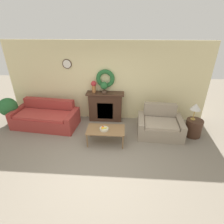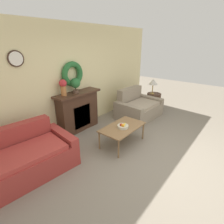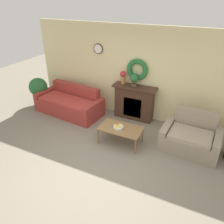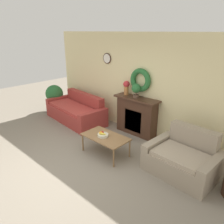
{
  "view_description": "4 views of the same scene",
  "coord_description": "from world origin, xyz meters",
  "px_view_note": "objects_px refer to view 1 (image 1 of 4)",
  "views": [
    {
      "loc": [
        0.56,
        -3.19,
        3.15
      ],
      "look_at": [
        0.24,
        1.54,
        0.74
      ],
      "focal_mm": 28.0,
      "sensor_mm": 36.0,
      "label": 1
    },
    {
      "loc": [
        -2.83,
        -1.06,
        2.26
      ],
      "look_at": [
        0.17,
        1.38,
        0.69
      ],
      "focal_mm": 28.0,
      "sensor_mm": 36.0,
      "label": 2
    },
    {
      "loc": [
        1.86,
        -3.23,
        3.41
      ],
      "look_at": [
        -0.29,
        1.33,
        0.65
      ],
      "focal_mm": 35.0,
      "sensor_mm": 36.0,
      "label": 3
    },
    {
      "loc": [
        3.26,
        -2.18,
        2.72
      ],
      "look_at": [
        -0.18,
        1.53,
        0.83
      ],
      "focal_mm": 35.0,
      "sensor_mm": 36.0,
      "label": 4
    }
  ],
  "objects_px": {
    "vase_on_mantel_left": "(94,86)",
    "coffee_table": "(106,130)",
    "couch_left": "(46,117)",
    "table_lamp": "(196,107)",
    "fruit_bowl": "(104,129)",
    "potted_plant_on_mantel": "(104,86)",
    "loveseat_right": "(160,125)",
    "side_table_by_loveseat": "(194,128)",
    "potted_plant_floor_by_couch": "(8,108)",
    "fireplace": "(105,106)"
  },
  "relations": [
    {
      "from": "loveseat_right",
      "to": "fruit_bowl",
      "type": "relative_size",
      "value": 5.56
    },
    {
      "from": "potted_plant_on_mantel",
      "to": "fruit_bowl",
      "type": "bearing_deg",
      "value": -84.71
    },
    {
      "from": "side_table_by_loveseat",
      "to": "potted_plant_floor_by_couch",
      "type": "relative_size",
      "value": 0.58
    },
    {
      "from": "couch_left",
      "to": "coffee_table",
      "type": "xyz_separation_m",
      "value": [
        2.12,
        -0.83,
        0.11
      ]
    },
    {
      "from": "fireplace",
      "to": "side_table_by_loveseat",
      "type": "bearing_deg",
      "value": -16.19
    },
    {
      "from": "fireplace",
      "to": "loveseat_right",
      "type": "distance_m",
      "value": 1.96
    },
    {
      "from": "vase_on_mantel_left",
      "to": "loveseat_right",
      "type": "bearing_deg",
      "value": -20.04
    },
    {
      "from": "side_table_by_loveseat",
      "to": "coffee_table",
      "type": "bearing_deg",
      "value": -168.46
    },
    {
      "from": "loveseat_right",
      "to": "vase_on_mantel_left",
      "type": "xyz_separation_m",
      "value": [
        -2.16,
        0.79,
        0.98
      ]
    },
    {
      "from": "loveseat_right",
      "to": "potted_plant_floor_by_couch",
      "type": "bearing_deg",
      "value": 179.93
    },
    {
      "from": "coffee_table",
      "to": "potted_plant_floor_by_couch",
      "type": "height_order",
      "value": "potted_plant_floor_by_couch"
    },
    {
      "from": "fruit_bowl",
      "to": "potted_plant_on_mantel",
      "type": "bearing_deg",
      "value": 95.29
    },
    {
      "from": "fruit_bowl",
      "to": "table_lamp",
      "type": "xyz_separation_m",
      "value": [
        2.66,
        0.64,
        0.46
      ]
    },
    {
      "from": "fruit_bowl",
      "to": "potted_plant_on_mantel",
      "type": "xyz_separation_m",
      "value": [
        -0.13,
        1.39,
        0.78
      ]
    },
    {
      "from": "loveseat_right",
      "to": "table_lamp",
      "type": "bearing_deg",
      "value": 4.41
    },
    {
      "from": "couch_left",
      "to": "loveseat_right",
      "type": "bearing_deg",
      "value": 2.11
    },
    {
      "from": "fireplace",
      "to": "vase_on_mantel_left",
      "type": "xyz_separation_m",
      "value": [
        -0.38,
        0.01,
        0.75
      ]
    },
    {
      "from": "vase_on_mantel_left",
      "to": "potted_plant_floor_by_couch",
      "type": "relative_size",
      "value": 0.42
    },
    {
      "from": "fireplace",
      "to": "potted_plant_on_mantel",
      "type": "relative_size",
      "value": 3.43
    },
    {
      "from": "fireplace",
      "to": "side_table_by_loveseat",
      "type": "distance_m",
      "value": 2.94
    },
    {
      "from": "fruit_bowl",
      "to": "vase_on_mantel_left",
      "type": "relative_size",
      "value": 0.65
    },
    {
      "from": "table_lamp",
      "to": "potted_plant_floor_by_couch",
      "type": "xyz_separation_m",
      "value": [
        -6.01,
        0.29,
        -0.36
      ]
    },
    {
      "from": "coffee_table",
      "to": "table_lamp",
      "type": "xyz_separation_m",
      "value": [
        2.61,
        0.59,
        0.54
      ]
    },
    {
      "from": "fireplace",
      "to": "couch_left",
      "type": "height_order",
      "value": "fireplace"
    },
    {
      "from": "side_table_by_loveseat",
      "to": "potted_plant_floor_by_couch",
      "type": "xyz_separation_m",
      "value": [
        -6.07,
        0.34,
        0.32
      ]
    },
    {
      "from": "coffee_table",
      "to": "side_table_by_loveseat",
      "type": "bearing_deg",
      "value": 11.54
    },
    {
      "from": "vase_on_mantel_left",
      "to": "potted_plant_on_mantel",
      "type": "height_order",
      "value": "vase_on_mantel_left"
    },
    {
      "from": "coffee_table",
      "to": "potted_plant_on_mantel",
      "type": "distance_m",
      "value": 1.61
    },
    {
      "from": "side_table_by_loveseat",
      "to": "potted_plant_on_mantel",
      "type": "distance_m",
      "value": 3.12
    },
    {
      "from": "loveseat_right",
      "to": "vase_on_mantel_left",
      "type": "relative_size",
      "value": 3.59
    },
    {
      "from": "couch_left",
      "to": "potted_plant_on_mantel",
      "type": "relative_size",
      "value": 5.91
    },
    {
      "from": "fruit_bowl",
      "to": "table_lamp",
      "type": "relative_size",
      "value": 0.48
    },
    {
      "from": "fireplace",
      "to": "couch_left",
      "type": "relative_size",
      "value": 0.58
    },
    {
      "from": "side_table_by_loveseat",
      "to": "potted_plant_on_mantel",
      "type": "xyz_separation_m",
      "value": [
        -2.85,
        0.8,
        1.01
      ]
    },
    {
      "from": "couch_left",
      "to": "side_table_by_loveseat",
      "type": "bearing_deg",
      "value": 2.54
    },
    {
      "from": "table_lamp",
      "to": "potted_plant_on_mantel",
      "type": "xyz_separation_m",
      "value": [
        -2.78,
        0.75,
        0.32
      ]
    },
    {
      "from": "coffee_table",
      "to": "table_lamp",
      "type": "height_order",
      "value": "table_lamp"
    },
    {
      "from": "loveseat_right",
      "to": "table_lamp",
      "type": "distance_m",
      "value": 1.17
    },
    {
      "from": "fruit_bowl",
      "to": "loveseat_right",
      "type": "bearing_deg",
      "value": 20.21
    },
    {
      "from": "side_table_by_loveseat",
      "to": "vase_on_mantel_left",
      "type": "bearing_deg",
      "value": 165.58
    },
    {
      "from": "potted_plant_on_mantel",
      "to": "couch_left",
      "type": "bearing_deg",
      "value": -165.06
    },
    {
      "from": "side_table_by_loveseat",
      "to": "potted_plant_floor_by_couch",
      "type": "distance_m",
      "value": 6.09
    },
    {
      "from": "potted_plant_on_mantel",
      "to": "loveseat_right",
      "type": "bearing_deg",
      "value": -22.98
    },
    {
      "from": "coffee_table",
      "to": "vase_on_mantel_left",
      "type": "xyz_separation_m",
      "value": [
        -0.53,
        1.37,
        0.87
      ]
    },
    {
      "from": "couch_left",
      "to": "fruit_bowl",
      "type": "xyz_separation_m",
      "value": [
        2.07,
        -0.87,
        0.19
      ]
    },
    {
      "from": "couch_left",
      "to": "table_lamp",
      "type": "bearing_deg",
      "value": 3.09
    },
    {
      "from": "vase_on_mantel_left",
      "to": "potted_plant_floor_by_couch",
      "type": "bearing_deg",
      "value": -170.5
    },
    {
      "from": "coffee_table",
      "to": "table_lamp",
      "type": "bearing_deg",
      "value": 12.83
    },
    {
      "from": "vase_on_mantel_left",
      "to": "coffee_table",
      "type": "bearing_deg",
      "value": -68.97
    },
    {
      "from": "loveseat_right",
      "to": "potted_plant_on_mantel",
      "type": "distance_m",
      "value": 2.2
    }
  ]
}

